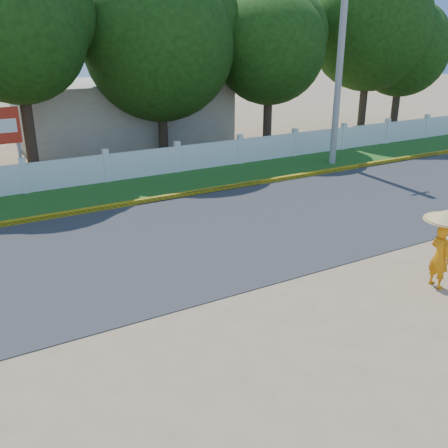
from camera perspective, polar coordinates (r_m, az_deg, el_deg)
name	(u,v)px	position (r m, az deg, el deg)	size (l,w,h in m)	color
ground	(272,313)	(10.50, 5.47, -10.06)	(120.00, 120.00, 0.00)	#9E8460
road	(180,239)	(14.01, -5.04, -1.77)	(60.00, 7.00, 0.02)	#38383A
grass_verge	(120,191)	(18.65, -11.83, 3.68)	(60.00, 3.50, 0.03)	#2D601E
curb	(136,202)	(17.09, -10.05, 2.45)	(40.00, 0.18, 0.16)	yellow
fence	(107,168)	(19.85, -13.27, 6.20)	(40.00, 0.10, 1.10)	silver
building_near	(122,113)	(26.90, -11.56, 12.35)	(10.00, 6.00, 3.20)	#B7AD99
utility_pole	(340,66)	(22.24, 13.08, 17.20)	(0.28, 0.28, 8.33)	gray
monk_with_parasol	(444,237)	(12.00, 23.81, -1.40)	(1.01, 1.01, 1.83)	orange
tree_row	(169,43)	(23.54, -6.36, 19.88)	(37.32, 7.82, 8.98)	#473828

